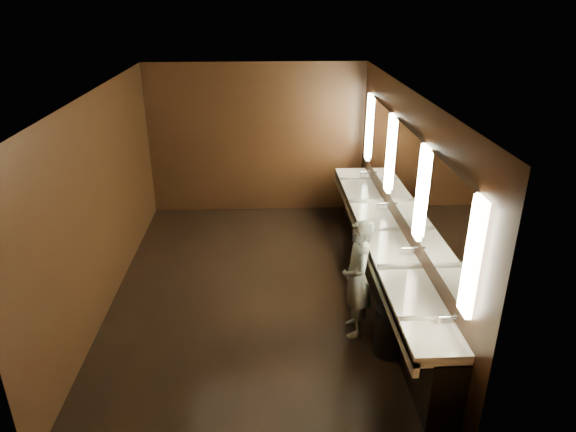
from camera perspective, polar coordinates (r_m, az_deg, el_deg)
The scene contains 10 objects.
floor at distance 7.46m, azimuth -3.41°, elevation -8.14°, with size 6.00×6.00×0.00m, color black.
ceiling at distance 6.44m, azimuth -4.02°, elevation 13.55°, with size 4.00×6.00×0.02m, color #2D2D2B.
wall_back at distance 9.67m, azimuth -3.49°, elevation 8.49°, with size 4.00×0.02×2.80m, color black.
wall_front at distance 4.19m, azimuth -4.17°, elevation -13.48°, with size 4.00×0.02×2.80m, color black.
wall_left at distance 7.15m, azimuth -19.94°, elevation 1.51°, with size 0.02×6.00×2.80m, color black.
wall_right at distance 7.07m, azimuth 12.74°, elevation 2.15°, with size 0.02×6.00×2.80m, color black.
sink_counter at distance 7.39m, azimuth 10.57°, elevation -4.40°, with size 0.55×5.40×1.01m.
mirror_band at distance 6.95m, azimuth 12.84°, elevation 4.83°, with size 0.06×5.03×1.15m.
person at distance 6.27m, azimuth 7.69°, elevation -6.92°, with size 0.55×0.36×1.51m, color #7E97BB.
trash_bin at distance 6.24m, azimuth 11.39°, elevation -12.35°, with size 0.39×0.39×0.61m, color black.
Camera 1 is at (0.14, -6.34, 3.92)m, focal length 32.00 mm.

